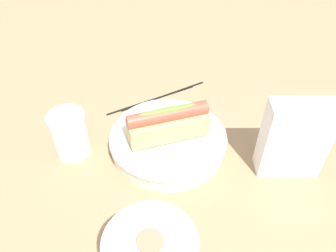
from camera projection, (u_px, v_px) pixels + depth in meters
The scene contains 7 objects.
ground_plane at pixel (181, 153), 0.64m from camera, with size 2.40×2.40×0.00m, color #9E7A56.
serving_bowl at pixel (168, 140), 0.64m from camera, with size 0.23×0.23×0.04m.
hotdog_front at pixel (168, 123), 0.61m from camera, with size 0.16×0.08×0.06m.
water_glass at pixel (71, 136), 0.62m from camera, with size 0.07×0.07×0.09m.
napkin_box at pixel (294, 139), 0.57m from camera, with size 0.11×0.04×0.15m, color white.
chopstick_near at pixel (151, 99), 0.76m from camera, with size 0.01×0.01×0.22m, color black.
chopstick_far at pixel (164, 95), 0.78m from camera, with size 0.01×0.01×0.22m, color black.
Camera 1 is at (0.08, 0.43, 0.47)m, focal length 35.43 mm.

